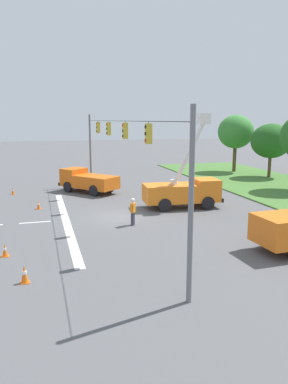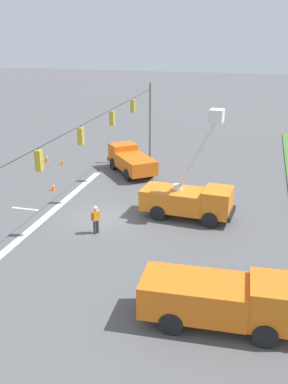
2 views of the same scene
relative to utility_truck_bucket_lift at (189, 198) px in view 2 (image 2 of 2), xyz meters
name	(u,v)px [view 2 (image 2 of 2)]	position (x,y,z in m)	size (l,w,h in m)	color
ground_plane	(102,217)	(1.37, -5.52, -1.38)	(200.00, 200.00, 0.00)	#565659
lane_markings	(32,209)	(1.37, -10.54, -1.38)	(17.60, 15.25, 0.01)	silver
signal_gantry	(99,149)	(1.40, -5.53, 3.20)	(26.20, 0.33, 7.20)	slate
utility_truck_bucket_lift	(189,198)	(0.00, 0.00, 0.00)	(2.76, 6.07, 7.14)	orange
utility_truck_support_near	(131,160)	(-8.21, -6.34, -0.27)	(5.91, 5.40, 2.13)	orange
utility_truck_support_far	(220,298)	(10.69, 3.06, -0.15)	(2.64, 6.53, 2.23)	orange
road_worker	(96,218)	(3.76, -4.99, -0.38)	(0.54, 0.43, 1.77)	#383842
traffic_cone_foreground_left	(53,186)	(-2.50, -10.80, -1.05)	(0.36, 0.36, 0.69)	orange
traffic_cone_foreground_right	(47,157)	(-9.43, -14.77, -0.98)	(0.36, 0.36, 0.80)	orange
traffic_cone_mid_left	(63,161)	(-9.05, -13.02, -1.07)	(0.36, 0.36, 0.66)	orange
traffic_cone_mid_right	(229,199)	(-3.12, 2.33, -1.04)	(0.36, 0.36, 0.71)	orange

